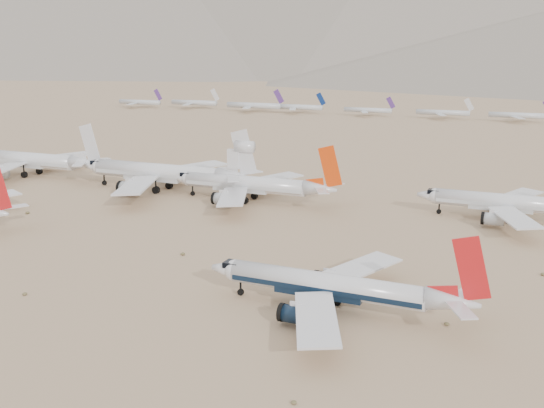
{
  "coord_description": "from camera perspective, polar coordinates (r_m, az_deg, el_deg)",
  "views": [
    {
      "loc": [
        33.68,
        -87.57,
        40.31
      ],
      "look_at": [
        -19.7,
        36.26,
        7.0
      ],
      "focal_mm": 40.0,
      "sensor_mm": 36.0,
      "label": 1
    }
  ],
  "objects": [
    {
      "name": "desert_scrub",
      "position": [
        79.45,
        -10.04,
        -16.61
      ],
      "size": [
        261.14,
        121.67,
        0.63
      ],
      "color": "brown",
      "rests_on": "ground"
    },
    {
      "name": "row2_white_twin",
      "position": [
        221.67,
        -21.64,
        3.83
      ],
      "size": [
        53.47,
        52.32,
        19.1
      ],
      "color": "silver",
      "rests_on": "ground"
    },
    {
      "name": "main_airliner",
      "position": [
        98.22,
        6.09,
        -7.78
      ],
      "size": [
        43.29,
        42.28,
        15.28
      ],
      "color": "silver",
      "rests_on": "ground"
    },
    {
      "name": "row2_gold_tail",
      "position": [
        161.32,
        21.79,
        0.05
      ],
      "size": [
        45.31,
        44.31,
        16.13
      ],
      "color": "silver",
      "rests_on": "ground"
    },
    {
      "name": "row2_white_trijet",
      "position": [
        184.97,
        -9.93,
        2.94
      ],
      "size": [
        57.24,
        55.94,
        20.28
      ],
      "color": "silver",
      "rests_on": "ground"
    },
    {
      "name": "row2_orange_tail",
      "position": [
        169.71,
        -1.92,
        1.82
      ],
      "size": [
        48.87,
        47.8,
        17.43
      ],
      "color": "silver",
      "rests_on": "ground"
    },
    {
      "name": "ground",
      "position": [
        102.11,
        2.12,
        -9.39
      ],
      "size": [
        7000.0,
        7000.0,
        0.0
      ],
      "primitive_type": "plane",
      "color": "#997959",
      "rests_on": "ground"
    }
  ]
}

